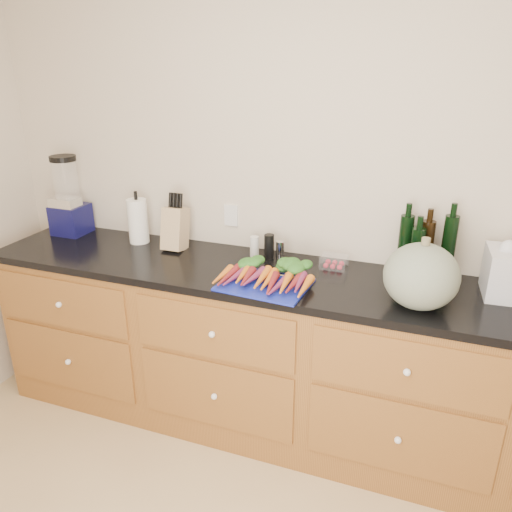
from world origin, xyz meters
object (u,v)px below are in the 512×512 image
at_px(blender_appliance, 68,200).
at_px(tomato_box, 334,262).
at_px(squash, 421,276).
at_px(carrots, 267,276).
at_px(paper_towel, 138,221).
at_px(knife_block, 175,229).
at_px(cutting_board, 265,284).

height_order(blender_appliance, tomato_box, blender_appliance).
bearing_deg(blender_appliance, squash, -8.06).
height_order(carrots, paper_towel, paper_towel).
distance_m(blender_appliance, knife_block, 0.74).
xyz_separation_m(blender_appliance, knife_block, (0.73, -0.02, -0.09)).
height_order(cutting_board, knife_block, knife_block).
height_order(carrots, tomato_box, carrots).
xyz_separation_m(carrots, paper_towel, (-0.89, 0.28, 0.09)).
xyz_separation_m(blender_appliance, tomato_box, (1.63, 0.01, -0.18)).
distance_m(carrots, blender_appliance, 1.41).
bearing_deg(squash, cutting_board, -177.90).
height_order(squash, paper_towel, squash).
xyz_separation_m(cutting_board, knife_block, (-0.64, 0.30, 0.11)).
distance_m(cutting_board, knife_block, 0.71).
bearing_deg(tomato_box, squash, -35.14).
distance_m(cutting_board, blender_appliance, 1.42).
xyz_separation_m(cutting_board, squash, (0.70, 0.03, 0.14)).
distance_m(blender_appliance, paper_towel, 0.48).
bearing_deg(cutting_board, paper_towel, 160.20).
bearing_deg(knife_block, tomato_box, 1.91).
distance_m(cutting_board, tomato_box, 0.42).
relative_size(squash, blender_appliance, 0.67).
bearing_deg(cutting_board, knife_block, 154.73).
bearing_deg(knife_block, cutting_board, -25.27).
relative_size(blender_appliance, knife_block, 2.02).
relative_size(squash, paper_towel, 1.24).
xyz_separation_m(carrots, squash, (0.70, -0.01, 0.11)).
bearing_deg(carrots, cutting_board, -90.00).
height_order(blender_appliance, knife_block, blender_appliance).
relative_size(knife_block, tomato_box, 1.77).
xyz_separation_m(paper_towel, knife_block, (0.25, -0.02, -0.01)).
distance_m(cutting_board, paper_towel, 0.95).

